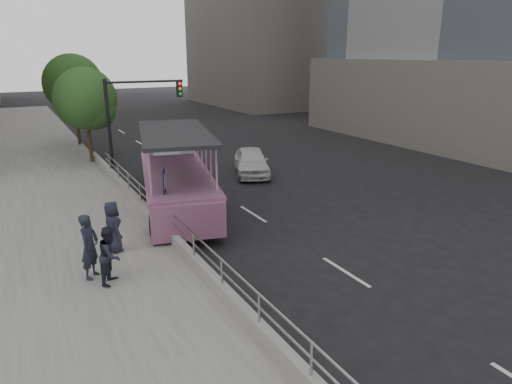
{
  "coord_description": "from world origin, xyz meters",
  "views": [
    {
      "loc": [
        -7.43,
        -11.79,
        6.39
      ],
      "look_at": [
        -0.13,
        1.67,
        1.74
      ],
      "focal_mm": 32.0,
      "sensor_mm": 36.0,
      "label": 1
    }
  ],
  "objects_px": {
    "car": "(251,161)",
    "street_tree_far": "(75,86)",
    "duck_boat": "(174,176)",
    "pedestrian_far": "(113,227)",
    "parking_sign": "(165,196)",
    "traffic_signal": "(131,111)",
    "street_tree_near": "(88,101)",
    "pedestrian_mid": "(111,255)",
    "pedestrian_near": "(90,246)"
  },
  "relations": [
    {
      "from": "pedestrian_far",
      "to": "traffic_signal",
      "type": "bearing_deg",
      "value": -28.48
    },
    {
      "from": "car",
      "to": "pedestrian_far",
      "type": "relative_size",
      "value": 2.58
    },
    {
      "from": "pedestrian_near",
      "to": "pedestrian_mid",
      "type": "distance_m",
      "value": 0.74
    },
    {
      "from": "pedestrian_near",
      "to": "street_tree_far",
      "type": "height_order",
      "value": "street_tree_far"
    },
    {
      "from": "parking_sign",
      "to": "car",
      "type": "bearing_deg",
      "value": 44.18
    },
    {
      "from": "car",
      "to": "pedestrian_mid",
      "type": "relative_size",
      "value": 2.62
    },
    {
      "from": "street_tree_near",
      "to": "street_tree_far",
      "type": "distance_m",
      "value": 6.02
    },
    {
      "from": "car",
      "to": "street_tree_far",
      "type": "relative_size",
      "value": 0.67
    },
    {
      "from": "pedestrian_mid",
      "to": "pedestrian_far",
      "type": "xyz_separation_m",
      "value": [
        0.49,
        2.1,
        0.01
      ]
    },
    {
      "from": "car",
      "to": "pedestrian_near",
      "type": "bearing_deg",
      "value": -115.27
    },
    {
      "from": "car",
      "to": "street_tree_near",
      "type": "distance_m",
      "value": 10.02
    },
    {
      "from": "pedestrian_mid",
      "to": "traffic_signal",
      "type": "distance_m",
      "value": 13.12
    },
    {
      "from": "duck_boat",
      "to": "traffic_signal",
      "type": "xyz_separation_m",
      "value": [
        -0.34,
        5.6,
        2.22
      ]
    },
    {
      "from": "pedestrian_near",
      "to": "parking_sign",
      "type": "relative_size",
      "value": 0.72
    },
    {
      "from": "parking_sign",
      "to": "traffic_signal",
      "type": "bearing_deg",
      "value": 82.25
    },
    {
      "from": "pedestrian_mid",
      "to": "parking_sign",
      "type": "distance_m",
      "value": 3.81
    },
    {
      "from": "car",
      "to": "street_tree_near",
      "type": "height_order",
      "value": "street_tree_near"
    },
    {
      "from": "pedestrian_near",
      "to": "pedestrian_mid",
      "type": "relative_size",
      "value": 1.14
    },
    {
      "from": "car",
      "to": "street_tree_near",
      "type": "relative_size",
      "value": 0.75
    },
    {
      "from": "traffic_signal",
      "to": "street_tree_near",
      "type": "bearing_deg",
      "value": 114.98
    },
    {
      "from": "pedestrian_near",
      "to": "street_tree_near",
      "type": "height_order",
      "value": "street_tree_near"
    },
    {
      "from": "traffic_signal",
      "to": "street_tree_far",
      "type": "xyz_separation_m",
      "value": [
        -1.4,
        9.43,
        0.81
      ]
    },
    {
      "from": "pedestrian_near",
      "to": "pedestrian_far",
      "type": "xyz_separation_m",
      "value": [
        0.94,
        1.52,
        -0.1
      ]
    },
    {
      "from": "duck_boat",
      "to": "parking_sign",
      "type": "height_order",
      "value": "duck_boat"
    },
    {
      "from": "car",
      "to": "pedestrian_far",
      "type": "xyz_separation_m",
      "value": [
        -8.99,
        -7.54,
        0.4
      ]
    },
    {
      "from": "car",
      "to": "parking_sign",
      "type": "height_order",
      "value": "parking_sign"
    },
    {
      "from": "car",
      "to": "traffic_signal",
      "type": "bearing_deg",
      "value": 177.01
    },
    {
      "from": "car",
      "to": "parking_sign",
      "type": "xyz_separation_m",
      "value": [
        -7.0,
        -6.8,
        0.93
      ]
    },
    {
      "from": "duck_boat",
      "to": "pedestrian_near",
      "type": "distance_m",
      "value": 7.66
    },
    {
      "from": "pedestrian_mid",
      "to": "street_tree_far",
      "type": "bearing_deg",
      "value": 28.71
    },
    {
      "from": "car",
      "to": "street_tree_near",
      "type": "xyz_separation_m",
      "value": [
        -7.3,
        6.13,
        3.08
      ]
    },
    {
      "from": "car",
      "to": "traffic_signal",
      "type": "height_order",
      "value": "traffic_signal"
    },
    {
      "from": "car",
      "to": "street_tree_far",
      "type": "distance_m",
      "value": 14.5
    },
    {
      "from": "parking_sign",
      "to": "street_tree_far",
      "type": "bearing_deg",
      "value": 90.32
    },
    {
      "from": "car",
      "to": "street_tree_far",
      "type": "bearing_deg",
      "value": 142.68
    },
    {
      "from": "street_tree_far",
      "to": "street_tree_near",
      "type": "bearing_deg",
      "value": -91.91
    },
    {
      "from": "pedestrian_far",
      "to": "street_tree_near",
      "type": "bearing_deg",
      "value": -17.74
    },
    {
      "from": "duck_boat",
      "to": "pedestrian_far",
      "type": "xyz_separation_m",
      "value": [
        -3.62,
        -4.64,
        -0.15
      ]
    },
    {
      "from": "traffic_signal",
      "to": "street_tree_near",
      "type": "xyz_separation_m",
      "value": [
        -1.6,
        3.43,
        0.32
      ]
    },
    {
      "from": "parking_sign",
      "to": "pedestrian_mid",
      "type": "bearing_deg",
      "value": -131.14
    },
    {
      "from": "pedestrian_mid",
      "to": "street_tree_far",
      "type": "relative_size",
      "value": 0.26
    },
    {
      "from": "street_tree_far",
      "to": "pedestrian_near",
      "type": "bearing_deg",
      "value": -97.58
    },
    {
      "from": "parking_sign",
      "to": "street_tree_far",
      "type": "distance_m",
      "value": 19.11
    },
    {
      "from": "car",
      "to": "pedestrian_mid",
      "type": "xyz_separation_m",
      "value": [
        -9.48,
        -9.64,
        0.39
      ]
    },
    {
      "from": "pedestrian_mid",
      "to": "street_tree_far",
      "type": "distance_m",
      "value": 22.12
    },
    {
      "from": "duck_boat",
      "to": "street_tree_far",
      "type": "relative_size",
      "value": 1.66
    },
    {
      "from": "duck_boat",
      "to": "pedestrian_far",
      "type": "relative_size",
      "value": 6.39
    },
    {
      "from": "parking_sign",
      "to": "pedestrian_far",
      "type": "bearing_deg",
      "value": -159.53
    },
    {
      "from": "pedestrian_near",
      "to": "parking_sign",
      "type": "bearing_deg",
      "value": -14.38
    },
    {
      "from": "car",
      "to": "street_tree_far",
      "type": "height_order",
      "value": "street_tree_far"
    }
  ]
}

